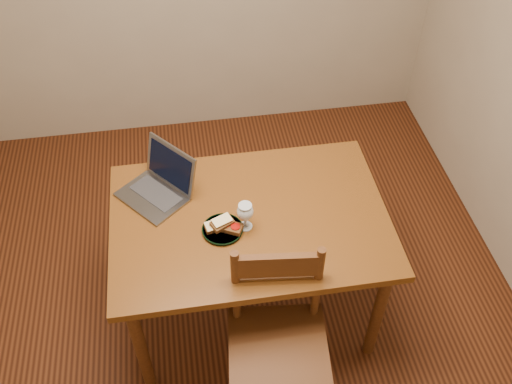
{
  "coord_description": "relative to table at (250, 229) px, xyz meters",
  "views": [
    {
      "loc": [
        -0.14,
        -1.82,
        2.74
      ],
      "look_at": [
        0.15,
        0.03,
        0.8
      ],
      "focal_mm": 40.0,
      "sensor_mm": 36.0,
      "label": 1
    }
  ],
  "objects": [
    {
      "name": "sandwich_tomato",
      "position": [
        -0.1,
        -0.07,
        0.12
      ],
      "size": [
        0.12,
        0.1,
        0.03
      ],
      "primitive_type": null,
      "rotation": [
        0.0,
        0.0,
        -0.46
      ],
      "color": "#381E0C",
      "rests_on": "plate"
    },
    {
      "name": "chair",
      "position": [
        0.05,
        -0.5,
        -0.15
      ],
      "size": [
        0.48,
        0.46,
        0.47
      ],
      "rotation": [
        0.0,
        0.0,
        -0.11
      ],
      "color": "#3A1F0C",
      "rests_on": "floor"
    },
    {
      "name": "sandwich_top",
      "position": [
        -0.13,
        -0.06,
        0.14
      ],
      "size": [
        0.12,
        0.1,
        0.03
      ],
      "primitive_type": null,
      "rotation": [
        0.0,
        0.0,
        0.49
      ],
      "color": "#381E0C",
      "rests_on": "plate"
    },
    {
      "name": "milk_glass",
      "position": [
        -0.03,
        -0.06,
        0.16
      ],
      "size": [
        0.08,
        0.08,
        0.15
      ],
      "primitive_type": null,
      "color": "white",
      "rests_on": "table"
    },
    {
      "name": "table",
      "position": [
        0.0,
        0.0,
        0.0
      ],
      "size": [
        1.3,
        0.9,
        0.74
      ],
      "color": "#4A2A0C",
      "rests_on": "floor"
    },
    {
      "name": "floor",
      "position": [
        -0.1,
        0.07,
        -0.66
      ],
      "size": [
        3.2,
        3.2,
        0.02
      ],
      "primitive_type": "cube",
      "color": "black",
      "rests_on": "ground"
    },
    {
      "name": "sandwich_cheese",
      "position": [
        -0.17,
        -0.06,
        0.12
      ],
      "size": [
        0.1,
        0.07,
        0.03
      ],
      "primitive_type": null,
      "rotation": [
        0.0,
        0.0,
        0.18
      ],
      "color": "#381E0C",
      "rests_on": "plate"
    },
    {
      "name": "plate",
      "position": [
        -0.13,
        -0.06,
        0.09
      ],
      "size": [
        0.19,
        0.19,
        0.02
      ],
      "primitive_type": "cylinder",
      "color": "black",
      "rests_on": "table"
    },
    {
      "name": "laptop",
      "position": [
        -0.4,
        0.24,
        0.15
      ],
      "size": [
        0.42,
        0.42,
        0.23
      ],
      "rotation": [
        0.0,
        0.0,
        -0.87
      ],
      "color": "slate",
      "rests_on": "table"
    }
  ]
}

